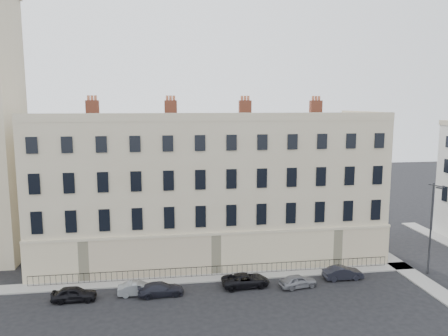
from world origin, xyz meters
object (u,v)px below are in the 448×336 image
(car_c, at_px, (161,289))
(streetlamp, at_px, (431,224))
(car_d, at_px, (246,280))
(car_f, at_px, (343,273))
(car_b, at_px, (138,288))
(car_e, at_px, (298,281))
(car_a, at_px, (74,294))

(car_c, distance_m, streetlamp, 26.49)
(car_c, height_order, streetlamp, streetlamp)
(car_d, relative_size, car_f, 1.17)
(car_b, distance_m, car_e, 14.40)
(car_c, relative_size, streetlamp, 0.44)
(car_b, distance_m, streetlamp, 28.41)
(car_a, relative_size, car_e, 1.08)
(car_c, xyz_separation_m, car_d, (7.72, 0.72, 0.03))
(car_f, bearing_deg, streetlamp, -91.88)
(car_e, bearing_deg, car_f, -86.27)
(car_b, height_order, car_e, car_e)
(car_a, bearing_deg, car_f, -87.68)
(car_b, relative_size, car_c, 0.88)
(car_b, relative_size, streetlamp, 0.39)
(car_b, xyz_separation_m, car_d, (9.68, 0.31, 0.03))
(car_b, height_order, streetlamp, streetlamp)
(car_c, xyz_separation_m, car_f, (17.26, 0.99, 0.04))
(car_d, bearing_deg, car_f, -92.68)
(car_a, height_order, car_d, car_a)
(car_a, relative_size, car_f, 0.99)
(car_a, height_order, car_b, car_a)
(car_c, distance_m, car_f, 17.29)
(car_a, height_order, car_e, car_a)
(streetlamp, bearing_deg, car_f, 161.42)
(car_a, bearing_deg, car_c, -89.95)
(car_b, relative_size, car_d, 0.80)
(car_e, xyz_separation_m, streetlamp, (13.66, 1.04, 4.47))
(car_e, bearing_deg, car_c, 79.71)
(car_a, xyz_separation_m, car_d, (15.03, 0.73, -0.02))
(car_d, bearing_deg, car_e, -104.80)
(car_a, relative_size, car_c, 0.93)
(streetlamp, bearing_deg, car_a, 163.63)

